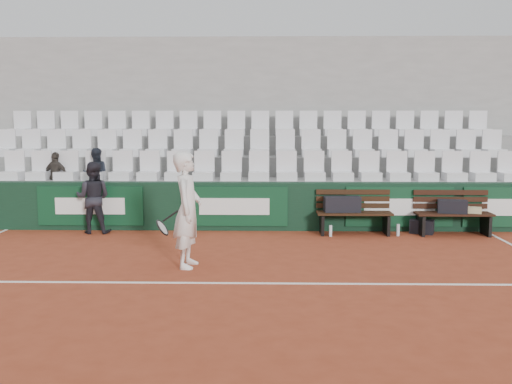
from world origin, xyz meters
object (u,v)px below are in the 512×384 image
water_bottle_far (398,230)px  spectator_c (95,154)px  tennis_player (187,210)px  bench_right (453,224)px  bench_left (354,223)px  spectator_b (55,155)px  ball_kid (93,198)px  sports_bag_right (452,206)px  sports_bag_ground (422,227)px  sports_bag_left (342,204)px  water_bottle_near (331,231)px

water_bottle_far → spectator_c: size_ratio=0.21×
water_bottle_far → tennis_player: 4.63m
bench_right → tennis_player: 5.65m
bench_left → spectator_b: 6.57m
tennis_player → bench_right: bearing=27.6°
water_bottle_far → spectator_b: spectator_b is taller
tennis_player → ball_kid: 3.51m
sports_bag_right → spectator_c: bearing=172.3°
sports_bag_right → tennis_player: bearing=-152.4°
water_bottle_far → spectator_b: (-7.22, 1.12, 1.41)m
ball_kid → sports_bag_ground: bearing=-179.0°
sports_bag_left → tennis_player: size_ratio=0.40×
tennis_player → spectator_b: spectator_b is taller
sports_bag_left → ball_kid: ball_kid is taller
sports_bag_left → spectator_b: (-6.13, 0.90, 0.92)m
spectator_b → spectator_c: size_ratio=0.92×
sports_bag_right → tennis_player: (-4.93, -2.58, 0.32)m
sports_bag_right → water_bottle_far: sports_bag_right is taller
water_bottle_near → ball_kid: 4.84m
sports_bag_ground → spectator_b: bearing=173.8°
water_bottle_near → ball_kid: ball_kid is taller
bench_left → tennis_player: (-2.99, -2.63, 0.68)m
bench_left → spectator_c: bearing=170.2°
water_bottle_far → spectator_b: size_ratio=0.23×
bench_left → water_bottle_near: (-0.50, -0.24, -0.11)m
bench_right → sports_bag_ground: 0.61m
tennis_player → spectator_c: bearing=125.0°
water_bottle_near → spectator_c: 5.35m
tennis_player → ball_kid: bearing=131.0°
sports_bag_ground → ball_kid: 6.71m
bench_right → spectator_c: (-7.48, 0.98, 1.34)m
bench_left → tennis_player: tennis_player is taller
sports_bag_right → sports_bag_left: bearing=177.2°
water_bottle_far → sports_bag_ground: bearing=27.1°
sports_bag_right → spectator_b: 8.42m
ball_kid → spectator_b: bearing=-40.6°
tennis_player → ball_kid: size_ratio=1.24×
sports_bag_left → tennis_player: tennis_player is taller
sports_bag_left → ball_kid: 5.05m
water_bottle_far → spectator_b: bearing=171.2°
tennis_player → spectator_c: size_ratio=1.59×
sports_bag_right → spectator_c: (-7.44, 1.00, 0.99)m
bench_left → bench_right: (1.98, -0.04, 0.00)m
sports_bag_right → spectator_b: (-8.31, 1.00, 0.95)m
water_bottle_far → ball_kid: 6.17m
sports_bag_ground → water_bottle_near: bearing=-169.6°
bench_right → spectator_b: spectator_b is taller
water_bottle_near → bench_right: bearing=4.6°
tennis_player → bench_left: bearing=41.3°
spectator_c → sports_bag_ground: bearing=158.7°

